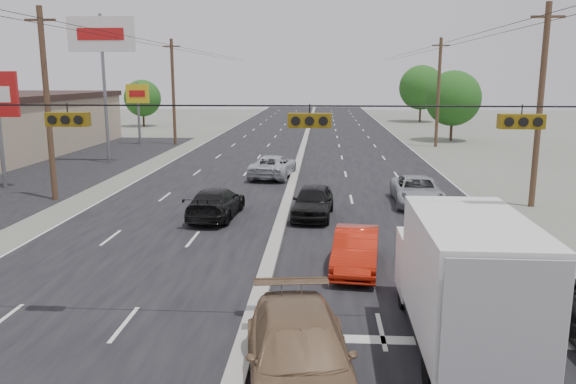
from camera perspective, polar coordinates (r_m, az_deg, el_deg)
name	(u,v)px	position (r m, az deg, el deg)	size (l,w,h in m)	color
ground	(251,328)	(15.20, -3.78, -13.66)	(200.00, 200.00, 0.00)	#606356
road_surface	(299,161)	(44.14, 1.15, 3.18)	(20.00, 160.00, 0.02)	black
center_median	(299,160)	(44.13, 1.15, 3.31)	(0.50, 160.00, 0.20)	gray
parking_lot	(60,169)	(43.45, -22.18, 2.18)	(10.00, 42.00, 0.02)	black
utility_pole_left_b	(47,104)	(32.04, -23.26, 8.23)	(1.60, 0.30, 10.00)	#422D1E
utility_pole_left_c	(173,91)	(55.52, -11.58, 9.98)	(1.60, 0.30, 10.00)	#422D1E
utility_pole_right_b	(540,105)	(30.58, 24.23, 8.04)	(1.60, 0.30, 10.00)	#422D1E
utility_pole_right_c	(438,92)	(54.70, 15.03, 9.80)	(1.60, 0.30, 10.00)	#422D1E
traffic_signals	(305,119)	(13.67, 1.79, 7.46)	(25.00, 0.30, 0.54)	black
pole_sign_billboard	(102,44)	(44.78, -18.41, 14.10)	(5.00, 0.25, 11.00)	slate
pole_sign_far	(138,99)	(56.55, -15.02, 9.13)	(2.20, 0.25, 6.00)	slate
tree_left_far	(143,98)	(77.43, -14.56, 9.21)	(4.80, 4.80, 6.12)	#382619
tree_right_mid	(453,98)	(60.13, 16.42, 9.12)	(5.60, 5.60, 7.14)	#382619
tree_right_far	(421,88)	(84.83, 13.39, 10.29)	(6.40, 6.40, 8.16)	#382619
box_truck	(463,280)	(14.13, 17.33, -8.51)	(2.45, 6.74, 3.41)	black
tan_sedan	(300,357)	(12.12, 1.19, -16.40)	(2.21, 5.44, 1.58)	brown
red_sedan	(356,250)	(19.33, 6.92, -5.90)	(1.47, 4.20, 1.38)	#B41C0B
queue_car_a	(313,202)	(26.29, 2.55, -0.98)	(1.77, 4.41, 1.50)	black
queue_car_b	(442,227)	(23.02, 15.36, -3.44)	(1.41, 4.05, 1.34)	silver
queue_car_c	(417,191)	(29.60, 12.97, 0.08)	(2.36, 5.12, 1.42)	#95999C
queue_car_d	(473,252)	(20.25, 18.30, -5.84)	(1.72, 4.23, 1.23)	#111459
oncoming_near	(216,203)	(26.39, -7.33, -1.12)	(1.98, 4.86, 1.41)	black
oncoming_far	(273,166)	(36.72, -1.53, 2.61)	(2.43, 5.28, 1.47)	#AFB1B7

